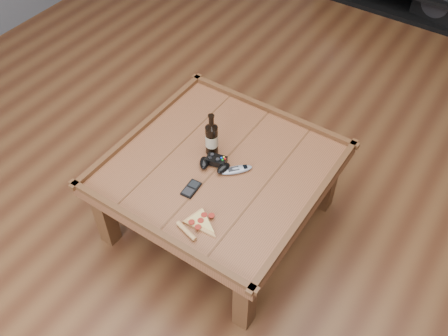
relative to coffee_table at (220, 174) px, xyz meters
The scene contains 7 objects.
ground 0.39m from the coffee_table, ahead, with size 6.00×6.00×0.00m, color #472514.
coffee_table is the anchor object (origin of this frame).
beer_bottle 0.19m from the coffee_table, 145.73° to the left, with size 0.06×0.06×0.24m.
game_controller 0.08m from the coffee_table, 130.58° to the right, with size 0.17×0.13×0.05m.
pizza_slice 0.37m from the coffee_table, 70.41° to the right, with size 0.18×0.24×0.02m.
smartphone 0.21m from the coffee_table, 96.51° to the right, with size 0.06×0.11×0.01m.
remote_control 0.11m from the coffee_table, ahead, with size 0.14×0.15×0.02m.
Camera 1 is at (0.94, -1.36, 2.23)m, focal length 40.00 mm.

